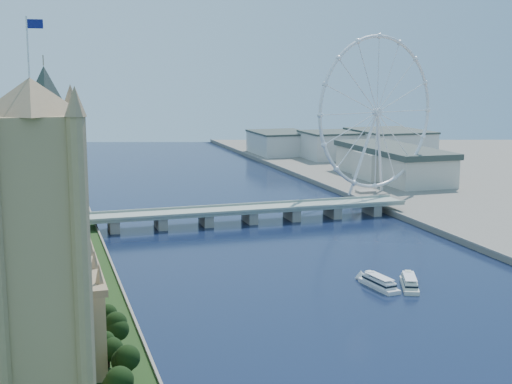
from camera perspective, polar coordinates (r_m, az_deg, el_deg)
name	(u,v)px	position (r m, az deg, el deg)	size (l,w,h in m)	color
victoria_tower	(38,239)	(207.40, -17.04, -3.64)	(28.16, 28.16, 112.00)	tan
parliament_range	(57,259)	(327.74, -15.65, -5.18)	(24.00, 200.00, 70.00)	tan
big_ben	(47,130)	(426.52, -16.40, 4.76)	(20.02, 20.02, 110.00)	tan
westminster_bridge	(250,212)	(476.25, -0.52, -1.64)	(220.00, 22.00, 9.50)	gray
london_eye	(377,113)	(563.80, 9.65, 6.25)	(113.60, 39.12, 124.30)	silver
county_hall	(392,181)	(662.44, 10.82, 0.85)	(54.00, 144.00, 35.00)	beige
city_skyline	(213,152)	(732.95, -3.44, 3.20)	(505.00, 280.00, 32.00)	beige
tour_boat_near	(379,288)	(341.53, 9.80, -7.57)	(7.23, 28.39, 6.26)	silver
tour_boat_far	(409,288)	(344.54, 12.16, -7.49)	(7.15, 28.08, 6.19)	beige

